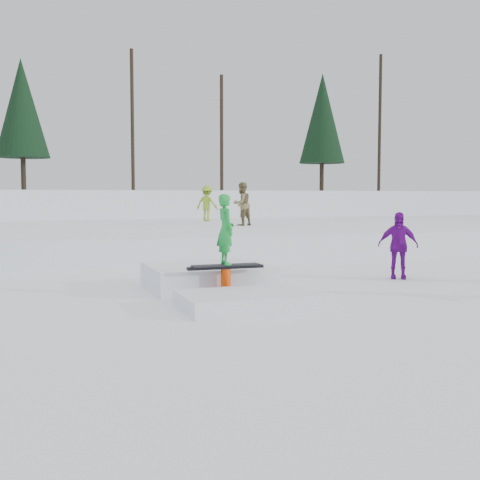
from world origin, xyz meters
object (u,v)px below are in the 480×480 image
object	(u,v)px
walker_ygreen	(207,203)
jib_rail_feature	(217,280)
walker_olive	(242,204)
spectator_purple	(398,245)

from	to	relation	value
walker_ygreen	jib_rail_feature	world-z (taller)	walker_ygreen
walker_olive	spectator_purple	distance (m)	11.54
jib_rail_feature	spectator_purple	bearing A→B (deg)	8.28
walker_olive	walker_ygreen	world-z (taller)	walker_olive
spectator_purple	walker_ygreen	bearing A→B (deg)	120.71
spectator_purple	jib_rail_feature	world-z (taller)	jib_rail_feature
walker_ygreen	spectator_purple	distance (m)	16.51
spectator_purple	jib_rail_feature	distance (m)	5.07
walker_olive	spectator_purple	xyz separation A→B (m)	(0.01, -11.50, -0.89)
walker_ygreen	spectator_purple	bearing A→B (deg)	132.30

